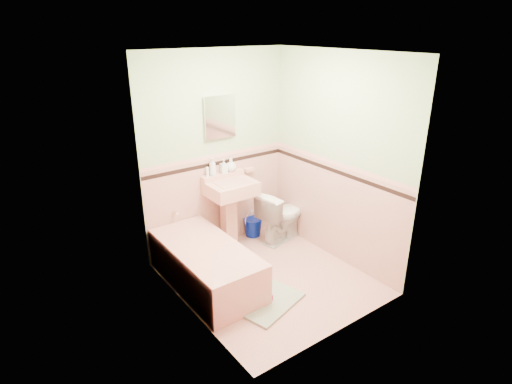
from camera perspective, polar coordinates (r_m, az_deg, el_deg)
floor at (r=4.97m, az=1.73°, el=-11.66°), size 2.20×2.20×0.00m
ceiling at (r=4.16m, az=2.13°, el=18.51°), size 2.20×2.20×0.00m
wall_back at (r=5.27m, az=-5.45°, el=5.29°), size 2.50×0.00×2.50m
wall_front at (r=3.66m, az=12.50°, el=-2.68°), size 2.50×0.00×2.50m
wall_left at (r=3.91m, az=-9.76°, el=-0.87°), size 0.00×2.50×2.50m
wall_right at (r=5.05m, az=10.95°, el=4.25°), size 0.00×2.50×2.50m
wainscot_back at (r=5.48m, az=-5.15°, el=-1.26°), size 2.00×0.00×2.00m
wainscot_front at (r=3.98m, az=11.61°, el=-11.20°), size 2.00×0.00×2.00m
wainscot_left at (r=4.21m, az=-9.05°, el=-9.04°), size 0.00×2.20×2.20m
wainscot_right at (r=5.27m, az=10.36°, el=-2.53°), size 0.00×2.20×2.20m
accent_back at (r=5.30m, az=-5.30°, el=3.90°), size 2.00×0.00×2.00m
accent_front at (r=3.73m, az=12.14°, el=-4.42°), size 2.00×0.00×2.00m
accent_left at (r=3.97m, az=-9.41°, el=-2.54°), size 0.00×2.20×2.20m
accent_right at (r=5.08m, az=10.70°, el=2.82°), size 0.00×2.20×2.20m
cap_back at (r=5.27m, az=-5.34°, el=4.94°), size 2.00×0.00×2.00m
cap_front at (r=3.69m, az=12.26°, el=-3.02°), size 2.00×0.00×2.00m
cap_left at (r=3.93m, az=-9.50°, el=-1.21°), size 0.00×2.20×2.20m
cap_right at (r=5.05m, az=10.78°, el=3.89°), size 0.00×2.20×2.20m
bathtub at (r=4.79m, az=-6.78°, el=-10.01°), size 0.70×1.50×0.45m
tub_faucet at (r=5.17m, az=-10.92°, el=-2.67°), size 0.04×0.12×0.04m
sink at (r=5.38m, az=-3.39°, el=-3.24°), size 0.59×0.49×0.93m
sink_faucet at (r=5.31m, az=-4.32°, el=2.04°), size 0.02×0.02×0.10m
medicine_cabinet at (r=5.17m, az=-4.97°, el=10.11°), size 0.41×0.04×0.51m
soap_dish at (r=5.57m, az=-0.97°, el=3.06°), size 0.13×0.08×0.04m
soap_bottle_left at (r=5.22m, az=-5.94°, el=3.43°), size 0.09×0.09×0.22m
soap_bottle_mid at (r=5.31m, az=-4.41°, el=3.53°), size 0.09×0.09×0.18m
soap_bottle_right at (r=5.36m, az=-3.43°, el=3.72°), size 0.16×0.16×0.17m
tube at (r=5.20m, az=-6.62°, el=2.73°), size 0.04×0.04×0.12m
toilet at (r=5.65m, az=3.46°, el=-3.23°), size 0.76×0.52×0.71m
bucket at (r=5.84m, az=-0.43°, el=-4.77°), size 0.31×0.31×0.25m
bath_mat at (r=4.58m, az=1.72°, el=-14.72°), size 0.82×0.66×0.03m
shoe at (r=4.53m, az=1.40°, el=-14.41°), size 0.16×0.10×0.06m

